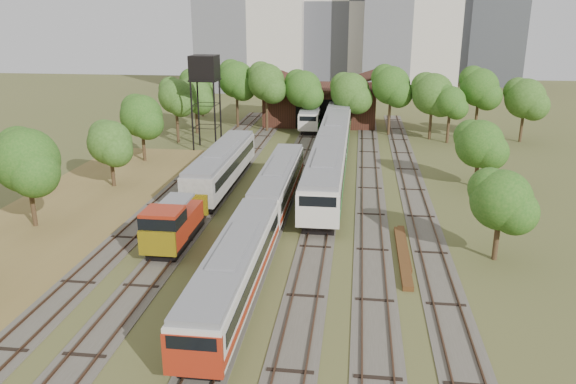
# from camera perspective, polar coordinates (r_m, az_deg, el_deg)

# --- Properties ---
(ground) EXTENTS (240.00, 240.00, 0.00)m
(ground) POSITION_cam_1_polar(r_m,az_deg,el_deg) (30.77, -2.62, -13.16)
(ground) COLOR #475123
(ground) RESTS_ON ground
(dry_grass_patch) EXTENTS (14.00, 60.00, 0.04)m
(dry_grass_patch) POSITION_cam_1_polar(r_m,az_deg,el_deg) (43.80, -24.68, -5.08)
(dry_grass_patch) COLOR brown
(dry_grass_patch) RESTS_ON ground
(tracks) EXTENTS (24.60, 80.00, 0.19)m
(tracks) POSITION_cam_1_polar(r_m,az_deg,el_deg) (53.64, 1.20, 0.66)
(tracks) COLOR #4C473D
(tracks) RESTS_ON ground
(railcar_red_set) EXTENTS (2.69, 34.58, 3.32)m
(railcar_red_set) POSITION_cam_1_polar(r_m,az_deg,el_deg) (40.35, -2.75, -2.64)
(railcar_red_set) COLOR black
(railcar_red_set) RESTS_ON ground
(railcar_green_set) EXTENTS (3.23, 52.08, 4.00)m
(railcar_green_set) POSITION_cam_1_polar(r_m,az_deg,el_deg) (65.43, 4.75, 5.61)
(railcar_green_set) COLOR black
(railcar_green_set) RESTS_ON ground
(railcar_rear) EXTENTS (2.69, 16.08, 3.32)m
(railcar_rear) POSITION_cam_1_polar(r_m,az_deg,el_deg) (82.88, 2.54, 7.97)
(railcar_rear) COLOR black
(railcar_rear) RESTS_ON ground
(shunter_locomotive) EXTENTS (2.56, 8.10, 3.35)m
(shunter_locomotive) POSITION_cam_1_polar(r_m,az_deg,el_deg) (40.22, -11.66, -3.32)
(shunter_locomotive) COLOR black
(shunter_locomotive) RESTS_ON ground
(old_grey_coach) EXTENTS (2.91, 18.00, 3.59)m
(old_grey_coach) POSITION_cam_1_polar(r_m,az_deg,el_deg) (53.65, -6.69, 2.68)
(old_grey_coach) COLOR black
(old_grey_coach) RESTS_ON ground
(water_tower) EXTENTS (3.21, 3.21, 11.10)m
(water_tower) POSITION_cam_1_polar(r_m,az_deg,el_deg) (67.99, -8.48, 12.12)
(water_tower) COLOR black
(water_tower) RESTS_ON ground
(rail_pile_near) EXTENTS (0.66, 9.86, 0.33)m
(rail_pile_near) POSITION_cam_1_polar(r_m,az_deg,el_deg) (38.92, 11.58, -6.32)
(rail_pile_near) COLOR brown
(rail_pile_near) RESTS_ON ground
(rail_pile_far) EXTENTS (0.49, 7.85, 0.26)m
(rail_pile_far) POSITION_cam_1_polar(r_m,az_deg,el_deg) (40.31, 11.72, -5.52)
(rail_pile_far) COLOR brown
(rail_pile_far) RESTS_ON ground
(maintenance_shed) EXTENTS (16.45, 11.55, 7.58)m
(maintenance_shed) POSITION_cam_1_polar(r_m,az_deg,el_deg) (85.14, 3.37, 9.01)
(maintenance_shed) COLOR #351C13
(maintenance_shed) RESTS_ON ground
(tree_band_left) EXTENTS (6.83, 72.88, 8.20)m
(tree_band_left) POSITION_cam_1_polar(r_m,az_deg,el_deg) (56.45, -17.92, 6.12)
(tree_band_left) COLOR #382616
(tree_band_left) RESTS_ON ground
(tree_band_far) EXTENTS (47.45, 9.77, 9.39)m
(tree_band_far) POSITION_cam_1_polar(r_m,az_deg,el_deg) (76.22, 6.55, 10.34)
(tree_band_far) COLOR #382616
(tree_band_far) RESTS_ON ground
(tree_band_right) EXTENTS (6.10, 39.90, 7.15)m
(tree_band_right) POSITION_cam_1_polar(r_m,az_deg,el_deg) (54.94, 18.37, 4.91)
(tree_band_right) COLOR #382616
(tree_band_right) RESTS_ON ground
(tower_centre) EXTENTS (20.00, 18.00, 36.00)m
(tower_centre) POSITION_cam_1_polar(r_m,az_deg,el_deg) (126.04, 6.35, 18.64)
(tower_centre) COLOR beige
(tower_centre) RESTS_ON ground
(tower_far_right) EXTENTS (12.00, 12.00, 28.00)m
(tower_far_right) POSITION_cam_1_polar(r_m,az_deg,el_deg) (139.13, 20.22, 15.96)
(tower_far_right) COLOR #3B3E42
(tower_far_right) RESTS_ON ground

